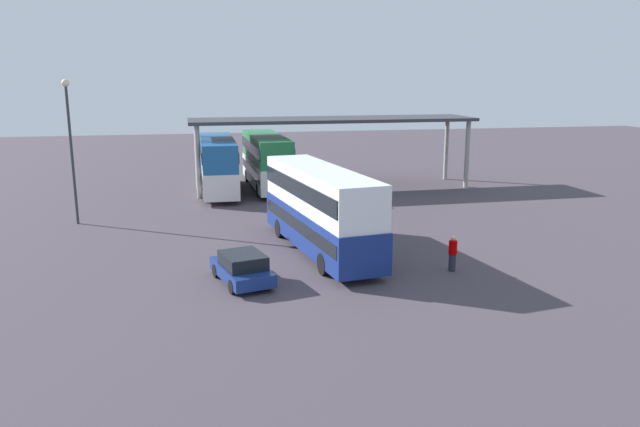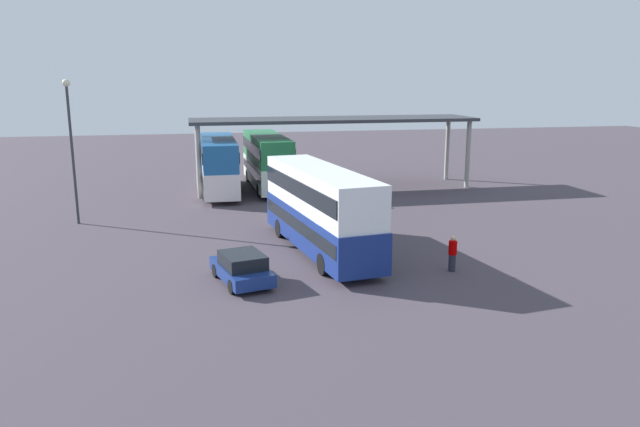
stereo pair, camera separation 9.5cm
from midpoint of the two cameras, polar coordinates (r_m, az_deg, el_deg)
ground_plane at (r=28.88m, az=1.44°, el=-4.83°), size 140.00×140.00×0.00m
double_decker_main at (r=30.38m, az=0.08°, el=0.64°), size 4.09×11.52×4.28m
parked_hatchback at (r=26.42m, az=-7.24°, el=-5.09°), size 2.65×4.11×1.35m
double_decker_near_canopy at (r=46.92m, az=-9.43°, el=4.70°), size 2.56×10.76×4.15m
double_decker_mid_row at (r=48.33m, az=-4.94°, el=5.10°), size 2.92×11.27×4.22m
depot_canopy at (r=47.94m, az=1.36°, el=8.53°), size 22.30×5.48×5.55m
lamppost_tall at (r=38.78m, az=-22.30°, el=6.80°), size 0.44×0.44×8.57m
pedestrian_waiting at (r=28.39m, az=12.43°, el=-3.72°), size 0.38×0.38×1.65m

